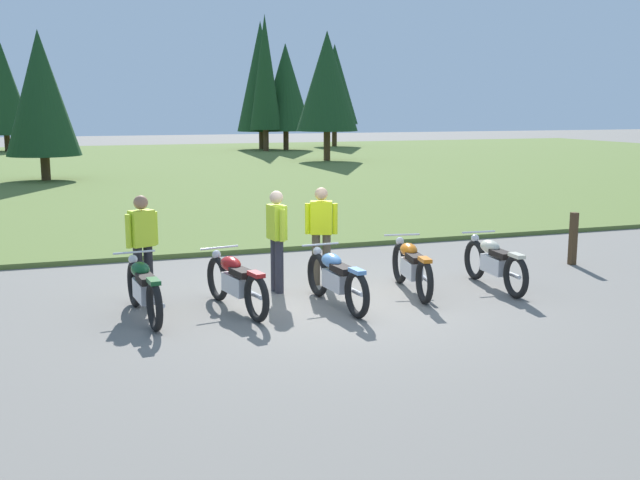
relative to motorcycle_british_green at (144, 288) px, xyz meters
name	(u,v)px	position (x,y,z in m)	size (l,w,h in m)	color
ground_plane	(333,304)	(2.84, -0.16, -0.44)	(140.00, 140.00, 0.00)	slate
grass_moorland	(141,169)	(2.84, 26.16, -0.39)	(80.00, 44.00, 0.10)	#5B7033
forest_treeline	(153,81)	(4.69, 35.45, 4.01)	(37.07, 28.33, 8.80)	#47331E
motorcycle_british_green	(144,288)	(0.00, 0.00, 0.00)	(0.62, 2.10, 0.88)	black
motorcycle_red	(236,282)	(1.34, -0.04, 0.00)	(0.71, 2.08, 0.88)	black
motorcycle_sky_blue	(336,278)	(2.83, -0.31, 0.00)	(0.62, 2.10, 0.88)	black
motorcycle_orange	(411,266)	(4.30, 0.09, 0.00)	(0.63, 2.09, 0.88)	black
motorcycle_cream	(494,262)	(5.74, -0.09, 0.00)	(0.62, 2.10, 0.88)	black
rider_with_back_turned	(142,242)	(0.11, 0.93, 0.51)	(0.51, 0.35, 1.67)	black
rider_in_hivis_vest	(277,235)	(2.24, 0.85, 0.51)	(0.26, 0.55, 1.67)	#2D2D38
rider_checking_bike	(321,230)	(3.09, 1.09, 0.51)	(0.52, 0.34, 1.67)	#4C4233
trail_marker_post	(573,239)	(8.21, 1.07, 0.07)	(0.12, 0.12, 1.01)	#47331E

